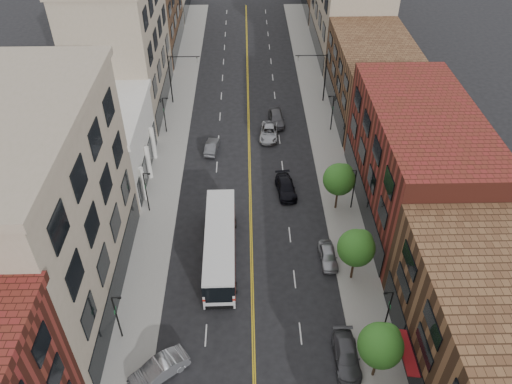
{
  "coord_description": "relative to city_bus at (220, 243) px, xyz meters",
  "views": [
    {
      "loc": [
        -0.35,
        -17.07,
        35.9
      ],
      "look_at": [
        0.53,
        20.93,
        5.0
      ],
      "focal_mm": 35.0,
      "sensor_mm": 36.0,
      "label": 1
    }
  ],
  "objects": [
    {
      "name": "sidewalk_left",
      "position": [
        -6.99,
        18.03,
        -1.87
      ],
      "size": [
        4.0,
        110.0,
        0.15
      ],
      "primitive_type": "cube",
      "color": "gray",
      "rests_on": "ground"
    },
    {
      "name": "sidewalk_right",
      "position": [
        13.01,
        18.03,
        -1.87
      ],
      "size": [
        4.0,
        110.0,
        0.15
      ],
      "primitive_type": "cube",
      "color": "gray",
      "rests_on": "ground"
    },
    {
      "name": "bldg_l_tanoffice",
      "position": [
        -13.99,
        -3.97,
        7.06
      ],
      "size": [
        10.0,
        22.0,
        18.0
      ],
      "primitive_type": "cube",
      "color": "gray",
      "rests_on": "ground"
    },
    {
      "name": "bldg_l_white",
      "position": [
        -13.99,
        14.03,
        2.06
      ],
      "size": [
        10.0,
        14.0,
        8.0
      ],
      "primitive_type": "cube",
      "color": "silver",
      "rests_on": "ground"
    },
    {
      "name": "bldg_l_far_a",
      "position": [
        -13.99,
        31.03,
        7.06
      ],
      "size": [
        10.0,
        20.0,
        18.0
      ],
      "primitive_type": "cube",
      "color": "gray",
      "rests_on": "ground"
    },
    {
      "name": "bldg_l_far_b",
      "position": [
        -13.99,
        51.03,
        5.56
      ],
      "size": [
        10.0,
        20.0,
        15.0
      ],
      "primitive_type": "cube",
      "color": "brown",
      "rests_on": "ground"
    },
    {
      "name": "bldg_r_mid",
      "position": [
        20.01,
        7.03,
        4.06
      ],
      "size": [
        10.0,
        22.0,
        12.0
      ],
      "primitive_type": "cube",
      "color": "maroon",
      "rests_on": "ground"
    },
    {
      "name": "bldg_r_far_a",
      "position": [
        20.01,
        28.03,
        3.06
      ],
      "size": [
        10.0,
        20.0,
        10.0
      ],
      "primitive_type": "cube",
      "color": "brown",
      "rests_on": "ground"
    },
    {
      "name": "bldg_r_far_b",
      "position": [
        20.01,
        49.03,
        5.06
      ],
      "size": [
        10.0,
        22.0,
        14.0
      ],
      "primitive_type": "cube",
      "color": "gray",
      "rests_on": "ground"
    },
    {
      "name": "tree_r_1",
      "position": [
        12.4,
        -12.9,
        2.19
      ],
      "size": [
        3.4,
        3.4,
        5.59
      ],
      "color": "black",
      "rests_on": "sidewalk_right"
    },
    {
      "name": "tree_r_2",
      "position": [
        12.4,
        -2.9,
        2.19
      ],
      "size": [
        3.4,
        3.4,
        5.59
      ],
      "color": "black",
      "rests_on": "sidewalk_right"
    },
    {
      "name": "tree_r_3",
      "position": [
        12.4,
        7.1,
        2.19
      ],
      "size": [
        3.4,
        3.4,
        5.59
      ],
      "color": "black",
      "rests_on": "sidewalk_right"
    },
    {
      "name": "lamp_l_1",
      "position": [
        -7.94,
        -8.97,
        1.03
      ],
      "size": [
        0.81,
        0.55,
        5.05
      ],
      "color": "black",
      "rests_on": "sidewalk_left"
    },
    {
      "name": "lamp_l_2",
      "position": [
        -7.94,
        7.03,
        1.03
      ],
      "size": [
        0.81,
        0.55,
        5.05
      ],
      "color": "black",
      "rests_on": "sidewalk_left"
    },
    {
      "name": "lamp_l_3",
      "position": [
        -7.94,
        23.03,
        1.03
      ],
      "size": [
        0.81,
        0.55,
        5.05
      ],
      "color": "black",
      "rests_on": "sidewalk_left"
    },
    {
      "name": "lamp_r_1",
      "position": [
        13.96,
        -8.97,
        1.03
      ],
      "size": [
        0.81,
        0.55,
        5.05
      ],
      "color": "black",
      "rests_on": "sidewalk_right"
    },
    {
      "name": "lamp_r_2",
      "position": [
        13.96,
        7.03,
        1.03
      ],
      "size": [
        0.81,
        0.55,
        5.05
      ],
      "color": "black",
      "rests_on": "sidewalk_right"
    },
    {
      "name": "lamp_r_3",
      "position": [
        13.96,
        23.03,
        1.03
      ],
      "size": [
        0.81,
        0.55,
        5.05
      ],
      "color": "black",
      "rests_on": "sidewalk_right"
    },
    {
      "name": "signal_mast_left",
      "position": [
        -7.26,
        31.03,
        2.71
      ],
      "size": [
        4.49,
        0.18,
        7.2
      ],
      "color": "black",
      "rests_on": "sidewalk_left"
    },
    {
      "name": "signal_mast_right",
      "position": [
        13.28,
        31.03,
        2.71
      ],
      "size": [
        4.49,
        0.18,
        7.2
      ],
      "color": "black",
      "rests_on": "sidewalk_right"
    },
    {
      "name": "city_bus",
      "position": [
        0.0,
        0.0,
        0.0
      ],
      "size": [
        3.28,
        13.03,
        3.34
      ],
      "rotation": [
        0.0,
        0.0,
        0.01
      ],
      "color": "silver",
      "rests_on": "ground"
    },
    {
      "name": "car_angle_b",
      "position": [
        -4.39,
        -12.56,
        -1.14
      ],
      "size": [
        4.88,
        4.25,
        1.59
      ],
      "primitive_type": "imported",
      "rotation": [
        0.0,
        0.0,
        -0.93
      ],
      "color": "#B0B2B8",
      "rests_on": "ground"
    },
    {
      "name": "car_parked_mid",
      "position": [
        10.41,
        -11.61,
        -1.25
      ],
      "size": [
        1.97,
        4.79,
        1.39
      ],
      "primitive_type": "imported",
      "rotation": [
        0.0,
        0.0,
        -0.01
      ],
      "color": "#4A4A4F",
      "rests_on": "ground"
    },
    {
      "name": "car_parked_far",
      "position": [
        10.41,
        -0.68,
        -1.26
      ],
      "size": [
        1.72,
        4.05,
        1.36
      ],
      "primitive_type": "imported",
      "rotation": [
        0.0,
        0.0,
        0.03
      ],
      "color": "#9EA0A6",
      "rests_on": "ground"
    },
    {
      "name": "car_lane_behind",
      "position": [
        -1.72,
        18.53,
        -1.27
      ],
      "size": [
        1.87,
        4.2,
        1.34
      ],
      "primitive_type": "imported",
      "rotation": [
        0.0,
        0.0,
        3.03
      ],
      "color": "#46464A",
      "rests_on": "ground"
    },
    {
      "name": "car_lane_a",
      "position": [
        7.06,
        9.98,
        -1.23
      ],
      "size": [
        2.52,
        5.08,
        1.42
      ],
      "primitive_type": "imported",
      "rotation": [
        0.0,
        0.0,
        0.11
      ],
      "color": "black",
      "rests_on": "ground"
    },
    {
      "name": "car_lane_b",
      "position": [
        5.66,
        21.66,
        -1.23
      ],
      "size": [
        2.86,
        5.33,
        1.42
      ],
      "primitive_type": "imported",
      "rotation": [
        0.0,
        0.0,
        -0.1
      ],
      "color": "#A6A8AE",
      "rests_on": "ground"
    },
    {
      "name": "car_lane_c",
      "position": [
        6.81,
        25.03,
        -1.11
      ],
      "size": [
        2.23,
        4.95,
        1.65
      ],
      "primitive_type": "imported",
      "rotation": [
        0.0,
        0.0,
        0.06
      ],
      "color": "#4B4B50",
      "rests_on": "ground"
    }
  ]
}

